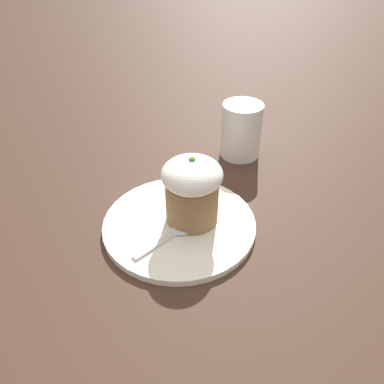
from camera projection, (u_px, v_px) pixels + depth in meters
The scene contains 5 objects.
ground_plane at pixel (179, 226), 0.57m from camera, with size 4.00×4.00×0.00m, color #3D281E.
dessert_plate at pixel (179, 224), 0.57m from camera, with size 0.23×0.23×0.01m.
carrot_cake at pixel (192, 189), 0.54m from camera, with size 0.09×0.09×0.11m.
spoon at pixel (177, 231), 0.54m from camera, with size 0.09×0.09×0.01m.
coffee_cup at pixel (241, 130), 0.71m from camera, with size 0.11×0.08×0.11m.
Camera 1 is at (-0.42, -0.03, 0.39)m, focal length 35.00 mm.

